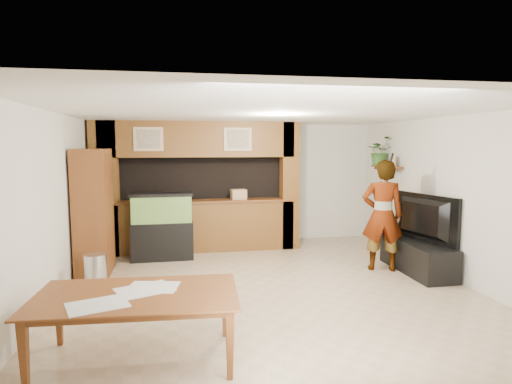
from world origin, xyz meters
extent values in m
plane|color=tan|center=(0.00, 0.00, 0.00)|extent=(6.50, 6.50, 0.00)
plane|color=white|center=(0.00, 0.00, 2.60)|extent=(6.50, 6.50, 0.00)
plane|color=beige|center=(0.00, 3.25, 1.30)|extent=(6.00, 0.00, 6.00)
plane|color=beige|center=(-3.00, 0.00, 1.30)|extent=(0.00, 6.50, 6.50)
plane|color=beige|center=(3.00, 0.00, 1.30)|extent=(0.00, 6.50, 6.50)
cube|color=brown|center=(-0.90, 2.45, 0.50)|extent=(3.80, 0.35, 1.00)
cube|color=brown|center=(-0.90, 2.45, 1.02)|extent=(3.80, 0.43, 0.04)
cube|color=brown|center=(-0.90, 2.45, 2.25)|extent=(3.80, 0.35, 0.70)
cube|color=brown|center=(-2.70, 2.45, 1.30)|extent=(0.50, 0.35, 2.60)
cube|color=brown|center=(0.95, 2.45, 1.30)|extent=(0.35, 0.35, 2.60)
cube|color=black|center=(-0.90, 3.00, 1.45)|extent=(4.20, 0.45, 0.85)
cube|color=tan|center=(-1.85, 2.26, 2.25)|extent=(0.55, 0.03, 0.45)
cube|color=tan|center=(-1.85, 2.24, 2.25)|extent=(0.43, 0.01, 0.35)
cube|color=tan|center=(-0.15, 2.26, 2.25)|extent=(0.55, 0.03, 0.45)
cube|color=tan|center=(-0.15, 2.24, 2.25)|extent=(0.43, 0.01, 0.35)
cylinder|color=black|center=(-2.97, 1.00, 1.90)|extent=(0.04, 0.25, 0.25)
cylinder|color=white|center=(-2.94, 1.00, 1.90)|extent=(0.01, 0.21, 0.21)
cube|color=brown|center=(2.85, 1.95, 1.70)|extent=(0.25, 0.90, 0.04)
cube|color=brown|center=(-2.70, 1.27, 1.04)|extent=(0.52, 0.85, 2.08)
cylinder|color=#B2B2B7|center=(-2.52, 0.28, 0.28)|extent=(0.31, 0.31, 0.56)
cube|color=black|center=(-1.62, 1.95, 0.35)|extent=(1.13, 0.42, 0.71)
cube|color=#398E41|center=(-1.62, 1.95, 0.95)|extent=(1.09, 0.40, 0.49)
cube|color=black|center=(-1.62, 1.95, 1.23)|extent=(1.13, 0.42, 0.06)
cube|color=black|center=(2.65, 0.37, 0.26)|extent=(0.58, 1.57, 0.52)
imported|color=black|center=(2.65, 0.37, 0.92)|extent=(0.49, 1.39, 0.80)
cube|color=tan|center=(2.85, 1.72, 1.83)|extent=(0.05, 0.16, 0.21)
imported|color=#2E5A24|center=(2.82, 2.22, 2.02)|extent=(0.64, 0.59, 0.59)
imported|color=#9A8254|center=(2.11, 0.60, 0.95)|extent=(0.80, 0.64, 1.89)
cylinder|color=black|center=(2.16, 0.44, 1.93)|extent=(0.03, 0.10, 0.15)
imported|color=brown|center=(-1.72, -1.94, 0.35)|extent=(2.02, 1.20, 0.69)
cube|color=silver|center=(-1.65, -1.81, 0.70)|extent=(0.65, 0.57, 0.01)
cube|color=silver|center=(-2.04, -2.16, 0.70)|extent=(0.62, 0.54, 0.01)
cube|color=silver|center=(-1.57, -1.74, 0.70)|extent=(0.56, 0.46, 0.01)
cube|color=tan|center=(-0.11, 2.45, 1.14)|extent=(0.33, 0.25, 0.20)
camera|label=1|loc=(-1.28, -6.09, 2.14)|focal=30.00mm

